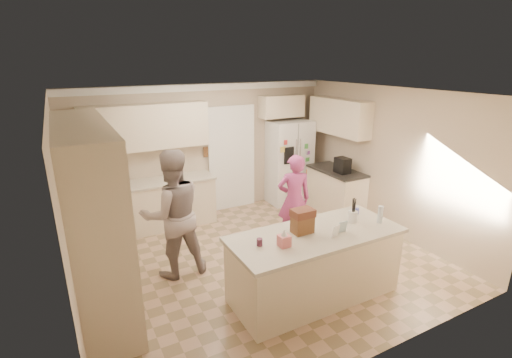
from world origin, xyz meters
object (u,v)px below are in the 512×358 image
teen_girl (294,199)px  coffee_maker (342,165)px  dollhouse_body (302,225)px  tissue_box (284,241)px  teen_boy (173,214)px  utensil_crock (353,216)px  refrigerator (288,162)px  island_base (314,266)px

teen_girl → coffee_maker: bearing=-143.0°
dollhouse_body → tissue_box: bearing=-153.4°
dollhouse_body → teen_boy: bearing=135.1°
coffee_maker → dollhouse_body: bearing=-140.7°
utensil_crock → tissue_box: 1.21m
refrigerator → utensil_crock: bearing=-105.6°
island_base → refrigerator: bearing=63.0°
island_base → utensil_crock: (0.65, 0.05, 0.56)m
coffee_maker → dollhouse_body: coffee_maker is taller
coffee_maker → teen_girl: teen_girl is taller
coffee_maker → teen_boy: teen_boy is taller
utensil_crock → teen_girl: 1.40m
utensil_crock → refrigerator: bearing=73.0°
tissue_box → dollhouse_body: dollhouse_body is taller
refrigerator → dollhouse_body: refrigerator is taller
refrigerator → teen_boy: size_ratio=0.95×
utensil_crock → tissue_box: size_ratio=1.07×
dollhouse_body → teen_girl: bearing=60.0°
utensil_crock → tissue_box: bearing=-172.9°
teen_girl → island_base: bearing=85.5°
utensil_crock → dollhouse_body: dollhouse_body is taller
refrigerator → coffee_maker: (0.45, -1.24, 0.17)m
tissue_box → teen_boy: bearing=121.2°
dollhouse_body → island_base: bearing=-33.7°
refrigerator → dollhouse_body: bearing=-118.4°
utensil_crock → teen_boy: 2.51m
coffee_maker → teen_boy: size_ratio=0.16×
coffee_maker → island_base: coffee_maker is taller
refrigerator → island_base: bearing=-115.5°
utensil_crock → island_base: bearing=-175.6°
coffee_maker → refrigerator: bearing=110.1°
teen_boy → coffee_maker: bearing=-171.8°
coffee_maker → utensil_crock: 2.32m
coffee_maker → island_base: size_ratio=0.14×
teen_boy → teen_girl: teen_boy is taller
tissue_box → island_base: bearing=10.3°
refrigerator → teen_boy: teen_boy is taller
teen_boy → tissue_box: bearing=121.5°
island_base → teen_boy: size_ratio=1.16×
tissue_box → teen_girl: 1.94m
dollhouse_body → coffee_maker: bearing=39.3°
utensil_crock → coffee_maker: bearing=52.9°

